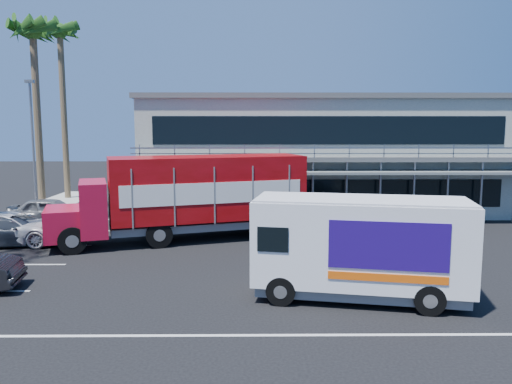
{
  "coord_description": "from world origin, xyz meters",
  "views": [
    {
      "loc": [
        -1.39,
        -18.41,
        5.42
      ],
      "look_at": [
        -1.18,
        5.27,
        2.3
      ],
      "focal_mm": 35.0,
      "sensor_mm": 36.0,
      "label": 1
    }
  ],
  "objects": [
    {
      "name": "palm_e",
      "position": [
        -14.7,
        13.0,
        10.57
      ],
      "size": [
        2.8,
        2.8,
        12.25
      ],
      "color": "brown",
      "rests_on": "ground"
    },
    {
      "name": "red_truck",
      "position": [
        -4.3,
        5.22,
        2.21
      ],
      "size": [
        12.17,
        6.23,
        4.01
      ],
      "rotation": [
        0.0,
        0.0,
        0.31
      ],
      "color": "#B10E2A",
      "rests_on": "ground"
    },
    {
      "name": "parked_car_e",
      "position": [
        -12.5,
        8.86,
        0.76
      ],
      "size": [
        4.51,
        1.92,
        1.52
      ],
      "primitive_type": "imported",
      "rotation": [
        0.0,
        0.0,
        1.6
      ],
      "color": "slate",
      "rests_on": "ground"
    },
    {
      "name": "ground",
      "position": [
        0.0,
        0.0,
        0.0
      ],
      "size": [
        120.0,
        120.0,
        0.0
      ],
      "primitive_type": "plane",
      "color": "black",
      "rests_on": "ground"
    },
    {
      "name": "parked_car_c",
      "position": [
        -12.5,
        4.4,
        0.73
      ],
      "size": [
        5.29,
        2.51,
        1.46
      ],
      "primitive_type": "imported",
      "rotation": [
        0.0,
        0.0,
        1.59
      ],
      "color": "silver",
      "rests_on": "ground"
    },
    {
      "name": "white_van",
      "position": [
        1.99,
        -3.25,
        1.71
      ],
      "size": [
        6.9,
        3.49,
        3.22
      ],
      "rotation": [
        0.0,
        0.0,
        -0.19
      ],
      "color": "white",
      "rests_on": "ground"
    },
    {
      "name": "parked_car_d",
      "position": [
        -12.5,
        4.0,
        0.68
      ],
      "size": [
        4.95,
        2.79,
        1.35
      ],
      "primitive_type": "imported",
      "rotation": [
        0.0,
        0.0,
        1.77
      ],
      "color": "#303640",
      "rests_on": "ground"
    },
    {
      "name": "building",
      "position": [
        3.0,
        14.94,
        3.66
      ],
      "size": [
        22.4,
        12.0,
        7.3
      ],
      "color": "gray",
      "rests_on": "ground"
    },
    {
      "name": "palm_f",
      "position": [
        -15.1,
        18.5,
        11.47
      ],
      "size": [
        2.8,
        2.8,
        13.25
      ],
      "color": "brown",
      "rests_on": "ground"
    },
    {
      "name": "light_pole_far",
      "position": [
        -14.2,
        11.0,
        4.5
      ],
      "size": [
        0.5,
        0.25,
        8.09
      ],
      "color": "gray",
      "rests_on": "ground"
    }
  ]
}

